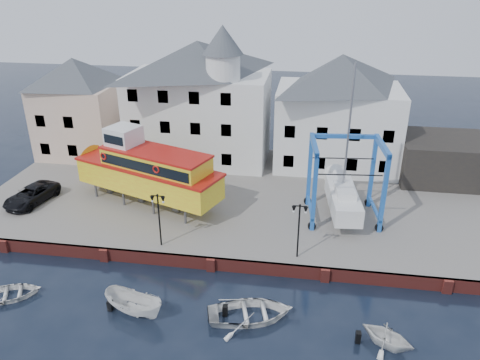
# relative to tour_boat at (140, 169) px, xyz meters

# --- Properties ---
(ground) EXTENTS (140.00, 140.00, 0.00)m
(ground) POSITION_rel_tour_boat_xyz_m (7.74, -7.72, -4.11)
(ground) COLOR black
(ground) RESTS_ON ground
(hardstanding) EXTENTS (44.00, 22.00, 1.00)m
(hardstanding) POSITION_rel_tour_boat_xyz_m (7.74, 3.28, -3.61)
(hardstanding) COLOR #6B655D
(hardstanding) RESTS_ON ground
(quay_wall) EXTENTS (44.00, 0.47, 1.00)m
(quay_wall) POSITION_rel_tour_boat_xyz_m (7.74, -7.61, -3.61)
(quay_wall) COLOR maroon
(quay_wall) RESTS_ON ground
(building_pink) EXTENTS (8.00, 7.00, 10.30)m
(building_pink) POSITION_rel_tour_boat_xyz_m (-10.26, 10.28, 2.03)
(building_pink) COLOR beige
(building_pink) RESTS_ON hardstanding
(building_white_main) EXTENTS (14.00, 8.30, 14.00)m
(building_white_main) POSITION_rel_tour_boat_xyz_m (2.87, 10.67, 3.23)
(building_white_main) COLOR white
(building_white_main) RESTS_ON hardstanding
(building_white_right) EXTENTS (12.00, 8.00, 11.20)m
(building_white_right) POSITION_rel_tour_boat_xyz_m (16.74, 11.28, 2.48)
(building_white_right) COLOR white
(building_white_right) RESTS_ON hardstanding
(shed_dark) EXTENTS (8.00, 7.00, 4.00)m
(shed_dark) POSITION_rel_tour_boat_xyz_m (26.74, 9.28, -1.11)
(shed_dark) COLOR black
(shed_dark) RESTS_ON hardstanding
(lamp_post_left) EXTENTS (1.12, 0.32, 4.20)m
(lamp_post_left) POSITION_rel_tour_boat_xyz_m (3.74, -6.52, 0.06)
(lamp_post_left) COLOR black
(lamp_post_left) RESTS_ON hardstanding
(lamp_post_right) EXTENTS (1.12, 0.32, 4.20)m
(lamp_post_right) POSITION_rel_tour_boat_xyz_m (13.74, -6.52, 0.06)
(lamp_post_right) COLOR black
(lamp_post_right) RESTS_ON hardstanding
(tour_boat) EXTENTS (15.46, 8.74, 6.60)m
(tour_boat) POSITION_rel_tour_boat_xyz_m (0.00, 0.00, 0.00)
(tour_boat) COLOR #59595E
(tour_boat) RESTS_ON hardstanding
(travel_lift) EXTENTS (6.26, 8.44, 12.49)m
(travel_lift) POSITION_rel_tour_boat_xyz_m (17.00, 0.54, -1.02)
(travel_lift) COLOR #1B61A4
(travel_lift) RESTS_ON hardstanding
(van) EXTENTS (3.39, 5.59, 1.45)m
(van) POSITION_rel_tour_boat_xyz_m (-9.42, -1.66, -2.39)
(van) COLOR black
(van) RESTS_ON hardstanding
(motorboat_a) EXTENTS (4.51, 2.81, 1.63)m
(motorboat_a) POSITION_rel_tour_boat_xyz_m (3.95, -12.87, -4.11)
(motorboat_a) COLOR white
(motorboat_a) RESTS_ON ground
(motorboat_b) EXTENTS (6.10, 5.06, 1.09)m
(motorboat_b) POSITION_rel_tour_boat_xyz_m (11.19, -12.22, -4.11)
(motorboat_b) COLOR white
(motorboat_b) RESTS_ON ground
(motorboat_c) EXTENTS (3.95, 3.81, 1.60)m
(motorboat_c) POSITION_rel_tour_boat_xyz_m (19.16, -13.30, -4.11)
(motorboat_c) COLOR white
(motorboat_c) RESTS_ON ground
(motorboat_d) EXTENTS (4.79, 4.26, 0.82)m
(motorboat_d) POSITION_rel_tour_boat_xyz_m (-4.71, -12.68, -4.11)
(motorboat_d) COLOR white
(motorboat_d) RESTS_ON ground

